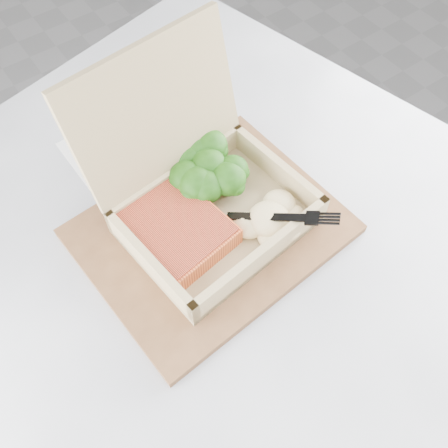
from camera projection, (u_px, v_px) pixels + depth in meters
floor at (236, 165)px, 1.63m from camera, size 4.00×4.00×0.00m
cafe_table at (203, 301)px, 0.80m from camera, size 0.95×0.95×0.73m
serving_tray at (211, 231)px, 0.64m from camera, size 0.33×0.27×0.01m
takeout_container at (198, 185)px, 0.61m from camera, size 0.24×0.24×0.20m
salmon_fillet at (174, 227)px, 0.61m from camera, size 0.12×0.15×0.03m
broccoli_pile at (209, 170)px, 0.65m from camera, size 0.11×0.11×0.04m
mashed_potatoes at (269, 219)px, 0.61m from camera, size 0.08×0.07×0.03m
plastic_fork at (250, 214)px, 0.60m from camera, size 0.10×0.12×0.03m
receipt at (102, 162)px, 0.71m from camera, size 0.08×0.14×0.00m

